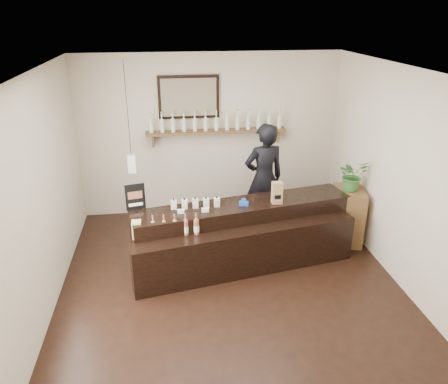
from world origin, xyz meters
TOP-DOWN VIEW (x-y plane):
  - ground at (0.00, 0.00)m, footprint 5.00×5.00m
  - room_shell at (0.00, 0.00)m, footprint 5.00×5.00m
  - back_wall_decor at (-0.14, 2.37)m, footprint 2.66×0.96m
  - counter at (0.27, 0.58)m, footprint 3.23×1.43m
  - promo_sign at (-1.22, 0.70)m, footprint 0.26×0.08m
  - paper_bag at (0.75, 0.65)m, footprint 0.14×0.11m
  - tape_dispenser at (0.27, 0.62)m, footprint 0.14×0.08m
  - side_cabinet at (2.00, 0.99)m, footprint 0.57×0.69m
  - potted_plant at (2.00, 0.99)m, footprint 0.51×0.46m
  - shopkeeper at (0.77, 1.55)m, footprint 0.83×0.63m

SIDE VIEW (x-z plane):
  - ground at x=0.00m, z-range 0.00..0.00m
  - counter at x=0.27m, z-range -0.10..0.94m
  - side_cabinet at x=2.00m, z-range 0.00..0.88m
  - tape_dispenser at x=0.27m, z-range 0.87..0.99m
  - shopkeeper at x=0.77m, z-range 0.00..2.06m
  - paper_bag at x=0.75m, z-range 0.89..1.20m
  - promo_sign at x=-1.22m, z-range 0.89..1.26m
  - potted_plant at x=2.00m, z-range 0.88..1.36m
  - room_shell at x=0.00m, z-range -0.80..4.20m
  - back_wall_decor at x=-0.14m, z-range 0.91..2.60m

